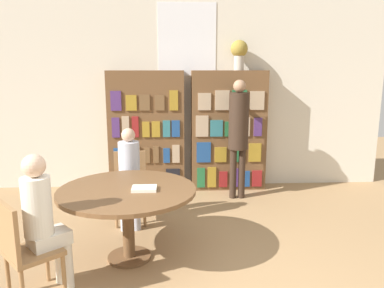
# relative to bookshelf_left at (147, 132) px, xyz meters

# --- Properties ---
(wall_back) EXTENTS (6.40, 0.07, 3.00)m
(wall_back) POSITION_rel_bookshelf_left_xyz_m (0.65, 0.19, 0.57)
(wall_back) COLOR beige
(wall_back) RESTS_ON ground_plane
(bookshelf_left) EXTENTS (1.18, 0.34, 1.88)m
(bookshelf_left) POSITION_rel_bookshelf_left_xyz_m (0.00, 0.00, 0.00)
(bookshelf_left) COLOR brown
(bookshelf_left) RESTS_ON ground_plane
(bookshelf_right) EXTENTS (1.18, 0.34, 1.88)m
(bookshelf_right) POSITION_rel_bookshelf_left_xyz_m (1.30, -0.00, 0.00)
(bookshelf_right) COLOR brown
(bookshelf_right) RESTS_ON ground_plane
(flower_vase) EXTENTS (0.26, 0.26, 0.46)m
(flower_vase) POSITION_rel_bookshelf_left_xyz_m (1.44, 0.00, 1.22)
(flower_vase) COLOR #B7AD9E
(flower_vase) RESTS_ON bookshelf_right
(reading_table) EXTENTS (1.37, 1.37, 0.75)m
(reading_table) POSITION_rel_bookshelf_left_xyz_m (-0.05, -2.27, -0.29)
(reading_table) COLOR brown
(reading_table) RESTS_ON ground_plane
(chair_near_camera) EXTENTS (0.56, 0.56, 0.88)m
(chair_near_camera) POSITION_rel_bookshelf_left_xyz_m (-0.82, -2.94, -0.45)
(chair_near_camera) COLOR olive
(chair_near_camera) RESTS_ON ground_plane
(chair_left_side) EXTENTS (0.43, 0.43, 0.88)m
(chair_left_side) POSITION_rel_bookshelf_left_xyz_m (-0.13, -1.25, -0.45)
(chair_left_side) COLOR olive
(chair_left_side) RESTS_ON ground_plane
(seated_reader_left) EXTENTS (0.28, 0.38, 1.21)m
(seated_reader_left) POSITION_rel_bookshelf_left_xyz_m (-0.12, -1.43, -0.26)
(seated_reader_left) COLOR #B2B7C6
(seated_reader_left) RESTS_ON ground_plane
(seated_reader_right) EXTENTS (0.40, 0.39, 1.24)m
(seated_reader_right) POSITION_rel_bookshelf_left_xyz_m (-0.68, -2.82, -0.24)
(seated_reader_right) COLOR silver
(seated_reader_right) RESTS_ON ground_plane
(librarian_standing) EXTENTS (0.29, 0.56, 1.76)m
(librarian_standing) POSITION_rel_bookshelf_left_xyz_m (1.37, -0.50, 0.13)
(librarian_standing) COLOR #332319
(librarian_standing) RESTS_ON ground_plane
(open_book_on_table) EXTENTS (0.24, 0.18, 0.03)m
(open_book_on_table) POSITION_rel_bookshelf_left_xyz_m (0.13, -2.32, -0.17)
(open_book_on_table) COLOR silver
(open_book_on_table) RESTS_ON reading_table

